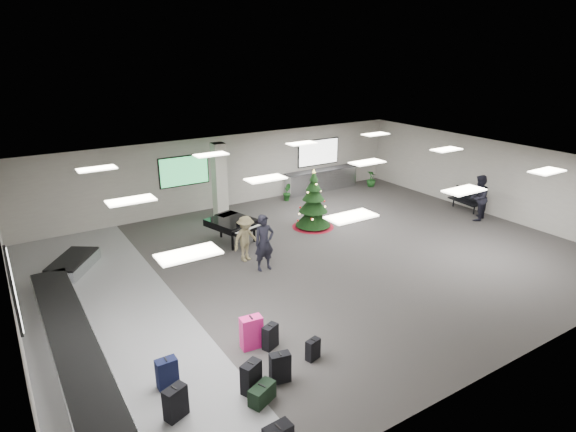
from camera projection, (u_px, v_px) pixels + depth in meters
ground at (318, 259)px, 16.44m from camera, size 18.00×18.00×0.00m
room_envelope at (298, 191)px, 16.00m from camera, size 18.02×14.02×3.21m
baggage_carousel at (72, 321)px, 12.34m from camera, size 2.28×9.71×0.43m
service_counter at (321, 180)px, 24.08m from camera, size 4.05×0.65×1.08m
suitcase_0 at (251, 377)px, 10.05m from camera, size 0.51×0.41×0.72m
suitcase_1 at (280, 368)px, 10.37m from camera, size 0.49×0.32×0.71m
pink_suitcase at (251, 332)px, 11.52m from camera, size 0.55×0.35×0.84m
suitcase_3 at (270, 337)px, 11.55m from camera, size 0.46×0.36×0.62m
navy_suitcase at (167, 373)px, 10.19m from camera, size 0.44×0.26×0.70m
suitcase_5 at (176, 403)px, 9.35m from camera, size 0.52×0.40×0.71m
green_duffel at (262, 394)px, 9.80m from camera, size 0.66×0.51×0.41m
suitcase_7 at (313, 349)px, 11.14m from camera, size 0.39×0.27×0.53m
christmas_tree at (313, 207)px, 19.12m from camera, size 1.68×1.68×2.40m
grand_piano at (233, 223)px, 17.68m from camera, size 1.78×2.08×1.02m
bench at (466, 198)px, 21.22m from camera, size 0.65×1.54×0.95m
traveler_a at (264, 243)px, 15.41m from camera, size 0.70×0.48×1.87m
traveler_b at (246, 239)px, 16.12m from camera, size 1.13×0.82×1.58m
traveler_bench at (479, 198)px, 19.87m from camera, size 1.14×1.03×1.92m
potted_plant_left at (287, 192)px, 22.58m from camera, size 0.53×0.56×0.79m
potted_plant_right at (371, 179)px, 24.82m from camera, size 0.57×0.57×0.83m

